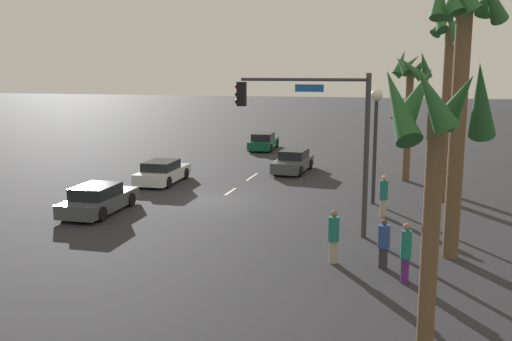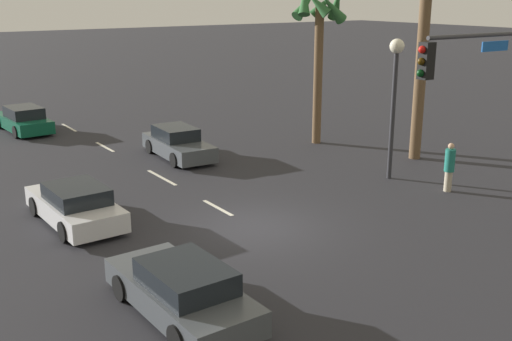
% 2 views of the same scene
% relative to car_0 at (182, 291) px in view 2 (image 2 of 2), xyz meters
% --- Properties ---
extents(ground_plane, '(220.00, 220.00, 0.00)m').
position_rel_car_0_xyz_m(ground_plane, '(-3.63, 4.40, -0.60)').
color(ground_plane, '#28282D').
extents(lane_stripe_0, '(2.36, 0.14, 0.01)m').
position_rel_car_0_xyz_m(lane_stripe_0, '(-21.63, 4.40, -0.60)').
color(lane_stripe_0, silver).
rests_on(lane_stripe_0, ground_plane).
extents(lane_stripe_1, '(2.23, 0.14, 0.01)m').
position_rel_car_0_xyz_m(lane_stripe_1, '(-16.29, 4.40, -0.60)').
color(lane_stripe_1, silver).
rests_on(lane_stripe_1, ground_plane).
extents(lane_stripe_2, '(2.47, 0.14, 0.01)m').
position_rel_car_0_xyz_m(lane_stripe_2, '(-10.13, 4.40, -0.60)').
color(lane_stripe_2, silver).
rests_on(lane_stripe_2, ground_plane).
extents(lane_stripe_3, '(1.88, 0.14, 0.01)m').
position_rel_car_0_xyz_m(lane_stripe_3, '(-5.79, 4.40, -0.60)').
color(lane_stripe_3, silver).
rests_on(lane_stripe_3, ground_plane).
extents(car_0, '(4.57, 1.99, 1.29)m').
position_rel_car_0_xyz_m(car_0, '(0.00, 0.00, 0.00)').
color(car_0, '#474C51').
rests_on(car_0, ground_plane).
extents(car_1, '(4.75, 2.07, 1.36)m').
position_rel_car_0_xyz_m(car_1, '(-22.01, 2.14, 0.02)').
color(car_1, '#0F5138').
rests_on(car_1, ground_plane).
extents(car_2, '(4.54, 2.02, 1.29)m').
position_rel_car_0_xyz_m(car_2, '(-7.14, -0.07, 0.00)').
color(car_2, silver).
rests_on(car_2, ground_plane).
extents(car_3, '(4.57, 2.02, 1.36)m').
position_rel_car_0_xyz_m(car_3, '(-12.62, 6.43, 0.03)').
color(car_3, '#474C51').
rests_on(car_3, ground_plane).
extents(traffic_signal, '(0.44, 5.30, 6.24)m').
position_rel_car_0_xyz_m(traffic_signal, '(0.77, 10.06, 3.65)').
color(traffic_signal, '#38383D').
rests_on(traffic_signal, ground_plane).
extents(streetlamp, '(0.56, 0.56, 5.46)m').
position_rel_car_0_xyz_m(streetlamp, '(-4.97, 11.85, 3.28)').
color(streetlamp, '#2D2D33').
rests_on(streetlamp, ground_plane).
extents(pedestrian_3, '(0.52, 0.52, 1.84)m').
position_rel_car_0_xyz_m(pedestrian_3, '(-2.56, 12.42, 0.37)').
color(pedestrian_3, '#B2A58C').
rests_on(pedestrian_3, ground_plane).
extents(palm_tree_0, '(2.35, 2.15, 9.40)m').
position_rel_car_0_xyz_m(palm_tree_0, '(-6.44, 15.05, 5.80)').
color(palm_tree_0, brown).
rests_on(palm_tree_0, ground_plane).
extents(palm_tree_3, '(2.40, 2.39, 7.56)m').
position_rel_car_0_xyz_m(palm_tree_3, '(-11.28, 13.35, 5.02)').
color(palm_tree_3, brown).
rests_on(palm_tree_3, ground_plane).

